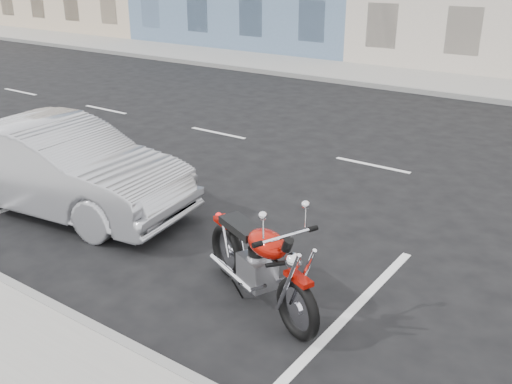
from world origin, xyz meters
TOP-DOWN VIEW (x-y plane):
  - ground at (0.00, 0.00)m, footprint 120.00×120.00m
  - sidewalk_far at (-5.00, 8.70)m, footprint 80.00×3.40m
  - curb_far at (-5.00, 7.00)m, footprint 80.00×0.12m
  - motorcycle at (-0.24, -5.72)m, footprint 2.14×1.10m
  - sedan_silver at (-5.23, -4.98)m, footprint 4.69×2.18m

SIDE VIEW (x-z plane):
  - ground at x=0.00m, z-range 0.00..0.00m
  - sidewalk_far at x=-5.00m, z-range 0.00..0.15m
  - curb_far at x=-5.00m, z-range 0.00..0.16m
  - motorcycle at x=-0.24m, z-range -0.05..1.09m
  - sedan_silver at x=-5.23m, z-range 0.00..1.49m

